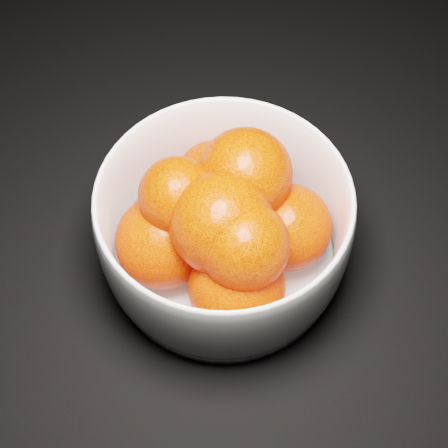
# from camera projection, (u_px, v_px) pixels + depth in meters

# --- Properties ---
(bowl) EXTENTS (0.25, 0.25, 0.12)m
(bowl) POSITION_uv_depth(u_px,v_px,m) (224.00, 227.00, 0.62)
(bowl) COLOR white
(bowl) RESTS_ON ground
(orange_pile) EXTENTS (0.21, 0.21, 0.15)m
(orange_pile) POSITION_uv_depth(u_px,v_px,m) (225.00, 224.00, 0.60)
(orange_pile) COLOR #FF3107
(orange_pile) RESTS_ON bowl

